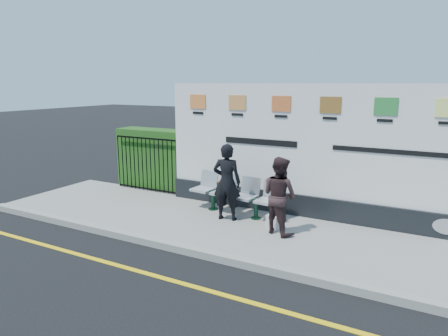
# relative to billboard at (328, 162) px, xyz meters

# --- Properties ---
(ground) EXTENTS (80.00, 80.00, 0.00)m
(ground) POSITION_rel_billboard_xyz_m (-0.50, -3.85, -1.42)
(ground) COLOR black
(pavement) EXTENTS (14.00, 3.00, 0.12)m
(pavement) POSITION_rel_billboard_xyz_m (-0.50, -1.35, -1.36)
(pavement) COLOR gray
(pavement) RESTS_ON ground
(kerb) EXTENTS (14.00, 0.18, 0.14)m
(kerb) POSITION_rel_billboard_xyz_m (-0.50, -2.85, -1.35)
(kerb) COLOR gray
(kerb) RESTS_ON ground
(yellow_line) EXTENTS (14.00, 0.10, 0.01)m
(yellow_line) POSITION_rel_billboard_xyz_m (-0.50, -3.85, -1.42)
(yellow_line) COLOR yellow
(yellow_line) RESTS_ON ground
(billboard) EXTENTS (8.00, 0.30, 3.00)m
(billboard) POSITION_rel_billboard_xyz_m (0.00, 0.00, 0.00)
(billboard) COLOR black
(billboard) RESTS_ON pavement
(hedge) EXTENTS (2.35, 0.70, 1.70)m
(hedge) POSITION_rel_billboard_xyz_m (-5.08, 0.45, -0.45)
(hedge) COLOR #235218
(hedge) RESTS_ON pavement
(railing) EXTENTS (2.05, 0.06, 1.54)m
(railing) POSITION_rel_billboard_xyz_m (-5.08, -0.00, -0.53)
(railing) COLOR black
(railing) RESTS_ON pavement
(bench) EXTENTS (2.32, 0.83, 0.49)m
(bench) POSITION_rel_billboard_xyz_m (-1.97, -0.69, -1.06)
(bench) COLOR silver
(bench) RESTS_ON pavement
(woman_left) EXTENTS (0.70, 0.54, 1.72)m
(woman_left) POSITION_rel_billboard_xyz_m (-1.94, -1.10, -0.44)
(woman_left) COLOR black
(woman_left) RESTS_ON pavement
(woman_right) EXTENTS (0.94, 0.85, 1.58)m
(woman_right) POSITION_rel_billboard_xyz_m (-0.63, -1.33, -0.51)
(woman_right) COLOR #312021
(woman_right) RESTS_ON pavement
(handbag_brown) EXTENTS (0.30, 0.14, 0.23)m
(handbag_brown) POSITION_rel_billboard_xyz_m (-2.27, -0.66, -0.70)
(handbag_brown) COLOR black
(handbag_brown) RESTS_ON bench
(carrier_bag_white) EXTENTS (0.28, 0.17, 0.28)m
(carrier_bag_white) POSITION_rel_billboard_xyz_m (-0.81, -1.16, -1.16)
(carrier_bag_white) COLOR silver
(carrier_bag_white) RESTS_ON pavement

